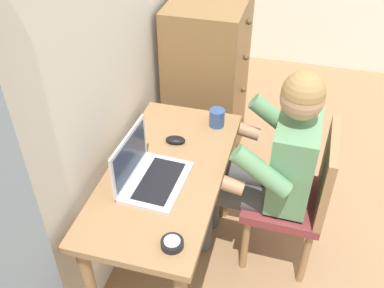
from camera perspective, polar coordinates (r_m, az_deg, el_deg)
The scene contains 9 objects.
wall_back at distance 2.28m, azimuth -8.25°, elevation 16.30°, with size 4.80×0.05×2.50m, color silver.
desk at distance 2.13m, azimuth -3.31°, elevation -6.04°, with size 1.07×0.53×0.73m.
dresser at distance 2.96m, azimuth 2.05°, elevation 7.71°, with size 0.62×0.49×1.17m.
chair at distance 2.36m, azimuth 13.76°, elevation -6.32°, with size 0.43×0.41×0.86m.
person_seated at distance 2.24m, azimuth 9.86°, elevation -2.17°, with size 0.54×0.59×1.18m.
laptop at distance 1.96m, azimuth -5.79°, elevation -3.75°, with size 0.35×0.27×0.24m.
computer_mouse at distance 2.19m, azimuth -2.18°, elevation 0.54°, with size 0.06×0.10×0.03m, color black.
desk_clock at distance 1.73m, azimuth -2.60°, elevation -12.81°, with size 0.09×0.09×0.03m.
coffee_mug at distance 2.30m, azimuth 3.28°, elevation 3.47°, with size 0.12×0.08×0.09m.
Camera 1 is at (-1.95, 1.35, 2.09)m, focal length 40.95 mm.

